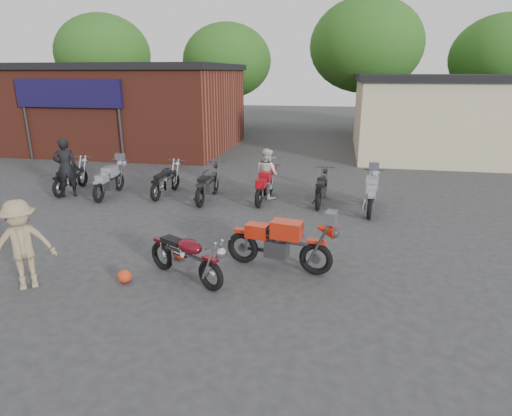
% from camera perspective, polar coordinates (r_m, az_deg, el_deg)
% --- Properties ---
extents(ground, '(90.00, 90.00, 0.00)m').
position_cam_1_polar(ground, '(8.75, -7.92, -8.86)').
color(ground, '#2D2E30').
extents(brick_building, '(12.00, 8.00, 4.00)m').
position_cam_1_polar(brick_building, '(24.42, -18.03, 12.44)').
color(brick_building, maroon).
rests_on(brick_building, ground).
extents(stucco_building, '(10.00, 8.00, 3.50)m').
position_cam_1_polar(stucco_building, '(23.24, 25.96, 10.70)').
color(stucco_building, tan).
rests_on(stucco_building, ground).
extents(tree_0, '(6.56, 6.56, 8.20)m').
position_cam_1_polar(tree_0, '(33.77, -19.50, 17.12)').
color(tree_0, '#224412').
rests_on(tree_0, ground).
extents(tree_1, '(5.92, 5.92, 7.40)m').
position_cam_1_polar(tree_1, '(30.36, -3.83, 17.32)').
color(tree_1, '#224412').
rests_on(tree_1, ground).
extents(tree_2, '(7.04, 7.04, 8.80)m').
position_cam_1_polar(tree_2, '(29.42, 14.30, 18.20)').
color(tree_2, '#224412').
rests_on(tree_2, ground).
extents(tree_3, '(6.08, 6.08, 7.60)m').
position_cam_1_polar(tree_3, '(30.84, 29.75, 15.33)').
color(tree_3, '#224412').
rests_on(tree_3, ground).
extents(vintage_motorcycle, '(2.00, 1.47, 1.12)m').
position_cam_1_polar(vintage_motorcycle, '(8.35, -9.32, -6.02)').
color(vintage_motorcycle, '#540A13').
rests_on(vintage_motorcycle, ground).
extents(sportbike, '(2.27, 1.10, 1.26)m').
position_cam_1_polar(sportbike, '(8.69, 3.29, -4.33)').
color(sportbike, red).
rests_on(sportbike, ground).
extents(helmet, '(0.36, 0.36, 0.26)m').
position_cam_1_polar(helmet, '(8.72, -17.13, -8.68)').
color(helmet, red).
rests_on(helmet, ground).
extents(person_dark, '(0.83, 0.75, 1.91)m').
position_cam_1_polar(person_dark, '(15.06, -24.04, 4.95)').
color(person_dark, black).
rests_on(person_dark, ground).
extents(person_light, '(0.98, 0.96, 1.59)m').
position_cam_1_polar(person_light, '(13.68, 1.46, 4.65)').
color(person_light, silver).
rests_on(person_light, ground).
extents(person_tan, '(1.27, 1.19, 1.72)m').
position_cam_1_polar(person_tan, '(8.96, -28.74, -4.34)').
color(person_tan, '#8F7958').
rests_on(person_tan, ground).
extents(row_bike_0, '(0.74, 2.01, 1.15)m').
position_cam_1_polar(row_bike_0, '(15.72, -23.47, 4.07)').
color(row_bike_0, black).
rests_on(row_bike_0, ground).
extents(row_bike_1, '(0.75, 2.01, 1.15)m').
position_cam_1_polar(row_bike_1, '(14.69, -18.99, 3.70)').
color(row_bike_1, gray).
rests_on(row_bike_1, ground).
extents(row_bike_2, '(0.75, 1.97, 1.12)m').
position_cam_1_polar(row_bike_2, '(14.31, -11.94, 3.88)').
color(row_bike_2, black).
rests_on(row_bike_2, ground).
extents(row_bike_3, '(0.70, 2.08, 1.20)m').
position_cam_1_polar(row_bike_3, '(13.52, -6.46, 3.53)').
color(row_bike_3, '#272629').
rests_on(row_bike_3, ground).
extents(row_bike_4, '(0.78, 1.98, 1.12)m').
position_cam_1_polar(row_bike_4, '(13.35, 1.18, 3.28)').
color(row_bike_4, '#A90E17').
rests_on(row_bike_4, ground).
extents(row_bike_5, '(0.76, 1.93, 1.09)m').
position_cam_1_polar(row_bike_5, '(13.23, 8.74, 2.87)').
color(row_bike_5, black).
rests_on(row_bike_5, ground).
extents(row_bike_6, '(0.86, 2.07, 1.17)m').
position_cam_1_polar(row_bike_6, '(12.79, 15.13, 2.11)').
color(row_bike_6, '#9799A5').
rests_on(row_bike_6, ground).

